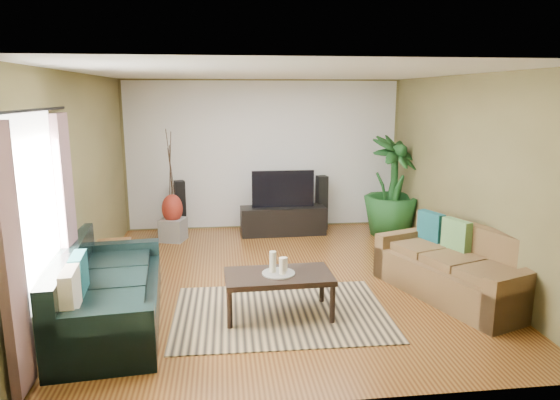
{
  "coord_description": "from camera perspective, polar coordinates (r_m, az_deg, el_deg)",
  "views": [
    {
      "loc": [
        -0.77,
        -6.29,
        2.44
      ],
      "look_at": [
        0.0,
        0.2,
        1.05
      ],
      "focal_mm": 32.0,
      "sensor_mm": 36.0,
      "label": 1
    }
  ],
  "objects": [
    {
      "name": "floor",
      "position": [
        6.79,
        0.2,
        -9.05
      ],
      "size": [
        5.5,
        5.5,
        0.0
      ],
      "primitive_type": "plane",
      "color": "brown",
      "rests_on": "ground"
    },
    {
      "name": "ceiling",
      "position": [
        6.34,
        0.22,
        14.36
      ],
      "size": [
        5.5,
        5.5,
        0.0
      ],
      "primitive_type": "plane",
      "rotation": [
        3.14,
        0.0,
        0.0
      ],
      "color": "white",
      "rests_on": "ground"
    },
    {
      "name": "wall_back",
      "position": [
        9.14,
        -1.89,
        5.16
      ],
      "size": [
        5.0,
        0.0,
        5.0
      ],
      "primitive_type": "plane",
      "rotation": [
        1.57,
        0.0,
        0.0
      ],
      "color": "olive",
      "rests_on": "ground"
    },
    {
      "name": "wall_front",
      "position": [
        3.78,
        5.3,
        -4.82
      ],
      "size": [
        5.0,
        0.0,
        5.0
      ],
      "primitive_type": "plane",
      "rotation": [
        -1.57,
        0.0,
        0.0
      ],
      "color": "olive",
      "rests_on": "ground"
    },
    {
      "name": "wall_left",
      "position": [
        6.61,
        -21.84,
        1.65
      ],
      "size": [
        0.0,
        5.5,
        5.5
      ],
      "primitive_type": "plane",
      "rotation": [
        1.57,
        0.0,
        1.57
      ],
      "color": "olive",
      "rests_on": "ground"
    },
    {
      "name": "wall_right",
      "position": [
        7.17,
        20.48,
        2.51
      ],
      "size": [
        0.0,
        5.5,
        5.5
      ],
      "primitive_type": "plane",
      "rotation": [
        1.57,
        0.0,
        -1.57
      ],
      "color": "olive",
      "rests_on": "ground"
    },
    {
      "name": "backwall_panel",
      "position": [
        9.13,
        -1.89,
        5.15
      ],
      "size": [
        4.9,
        0.0,
        4.9
      ],
      "primitive_type": "plane",
      "rotation": [
        1.57,
        0.0,
        0.0
      ],
      "color": "white",
      "rests_on": "ground"
    },
    {
      "name": "window_pane",
      "position": [
        5.1,
        -26.21,
        -1.03
      ],
      "size": [
        0.0,
        1.8,
        1.8
      ],
      "primitive_type": "plane",
      "rotation": [
        1.57,
        0.0,
        1.57
      ],
      "color": "white",
      "rests_on": "ground"
    },
    {
      "name": "curtain_near",
      "position": [
        4.46,
        -28.43,
        -6.31
      ],
      "size": [
        0.08,
        0.35,
        2.2
      ],
      "primitive_type": "cube",
      "color": "gray",
      "rests_on": "ground"
    },
    {
      "name": "curtain_far",
      "position": [
        5.83,
        -23.13,
        -1.76
      ],
      "size": [
        0.08,
        0.35,
        2.2
      ],
      "primitive_type": "cube",
      "color": "gray",
      "rests_on": "ground"
    },
    {
      "name": "curtain_rod",
      "position": [
        4.97,
        -26.62,
        9.14
      ],
      "size": [
        0.03,
        1.9,
        0.03
      ],
      "primitive_type": "cylinder",
      "rotation": [
        1.57,
        0.0,
        0.0
      ],
      "color": "black",
      "rests_on": "ground"
    },
    {
      "name": "sofa_left",
      "position": [
        5.73,
        -18.76,
        -9.26
      ],
      "size": [
        1.2,
        2.37,
        0.85
      ],
      "primitive_type": "cube",
      "rotation": [
        0.0,
        0.0,
        1.67
      ],
      "color": "black",
      "rests_on": "floor"
    },
    {
      "name": "sofa_right",
      "position": [
        6.48,
        19.28,
        -6.8
      ],
      "size": [
        1.52,
        2.17,
        0.85
      ],
      "primitive_type": "cube",
      "rotation": [
        0.0,
        0.0,
        -1.22
      ],
      "color": "brown",
      "rests_on": "floor"
    },
    {
      "name": "area_rug",
      "position": [
        5.81,
        0.09,
        -12.78
      ],
      "size": [
        2.43,
        1.74,
        0.01
      ],
      "primitive_type": "cube",
      "rotation": [
        0.0,
        0.0,
        -0.02
      ],
      "color": "tan",
      "rests_on": "floor"
    },
    {
      "name": "coffee_table",
      "position": [
        5.69,
        -0.17,
        -10.73
      ],
      "size": [
        1.2,
        0.68,
        0.49
      ],
      "primitive_type": "cube",
      "rotation": [
        0.0,
        0.0,
        0.03
      ],
      "color": "black",
      "rests_on": "floor"
    },
    {
      "name": "candle_tray",
      "position": [
        5.59,
        -0.17,
        -8.36
      ],
      "size": [
        0.37,
        0.37,
        0.02
      ],
      "primitive_type": "cylinder",
      "color": "gray",
      "rests_on": "coffee_table"
    },
    {
      "name": "candle_tall",
      "position": [
        5.57,
        -0.83,
        -7.06
      ],
      "size": [
        0.08,
        0.08,
        0.24
      ],
      "primitive_type": "cylinder",
      "color": "beige",
      "rests_on": "candle_tray"
    },
    {
      "name": "candle_mid",
      "position": [
        5.53,
        0.29,
        -7.52
      ],
      "size": [
        0.08,
        0.08,
        0.18
      ],
      "primitive_type": "cylinder",
      "color": "beige",
      "rests_on": "candle_tray"
    },
    {
      "name": "candle_short",
      "position": [
        5.63,
        0.47,
        -7.33
      ],
      "size": [
        0.08,
        0.08,
        0.15
      ],
      "primitive_type": "cylinder",
      "color": "#ECE3C7",
      "rests_on": "candle_tray"
    },
    {
      "name": "tv_stand",
      "position": [
        8.83,
        0.34,
        -2.35
      ],
      "size": [
        1.5,
        0.48,
        0.5
      ],
      "primitive_type": "cube",
      "rotation": [
        0.0,
        0.0,
        0.03
      ],
      "color": "black",
      "rests_on": "floor"
    },
    {
      "name": "television",
      "position": [
        8.73,
        0.33,
        1.3
      ],
      "size": [
        1.09,
        0.06,
        0.64
      ],
      "primitive_type": "cube",
      "color": "black",
      "rests_on": "tv_stand"
    },
    {
      "name": "speaker_left",
      "position": [
        9.04,
        -11.31,
        -0.79
      ],
      "size": [
        0.21,
        0.22,
        0.95
      ],
      "primitive_type": "cube",
      "rotation": [
        0.0,
        0.0,
        0.24
      ],
      "color": "black",
      "rests_on": "floor"
    },
    {
      "name": "speaker_right",
      "position": [
        9.14,
        4.78,
        -0.31
      ],
      "size": [
        0.21,
        0.23,
        0.99
      ],
      "primitive_type": "cube",
      "rotation": [
        0.0,
        0.0,
        0.17
      ],
      "color": "black",
      "rests_on": "floor"
    },
    {
      "name": "potted_plant",
      "position": [
        8.86,
        12.76,
        1.49
      ],
      "size": [
        1.36,
        1.36,
        1.73
      ],
      "primitive_type": "imported",
      "rotation": [
        0.0,
        0.0,
        0.65
      ],
      "color": "#18481B",
      "rests_on": "floor"
    },
    {
      "name": "plant_pot",
      "position": [
        9.02,
        12.54,
        -3.15
      ],
      "size": [
        0.32,
        0.32,
        0.25
      ],
      "primitive_type": "cylinder",
      "color": "black",
      "rests_on": "floor"
    },
    {
      "name": "pedestal",
      "position": [
        8.65,
        -12.11,
        -3.33
      ],
      "size": [
        0.48,
        0.48,
        0.38
      ],
      "primitive_type": "cube",
      "rotation": [
        0.0,
        0.0,
        -0.3
      ],
      "color": "gray",
      "rests_on": "floor"
    },
    {
      "name": "vase",
      "position": [
        8.56,
        -12.21,
        -0.97
      ],
      "size": [
        0.35,
        0.35,
        0.49
      ],
      "primitive_type": "ellipsoid",
      "color": "maroon",
      "rests_on": "pedestal"
    },
    {
      "name": "side_table",
      "position": [
        7.21,
        -18.39,
        -6.42
      ],
      "size": [
        0.5,
        0.5,
        0.47
      ],
      "primitive_type": "cube",
      "rotation": [
        0.0,
        0.0,
        0.14
      ],
      "color": "brown",
      "rests_on": "floor"
    }
  ]
}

